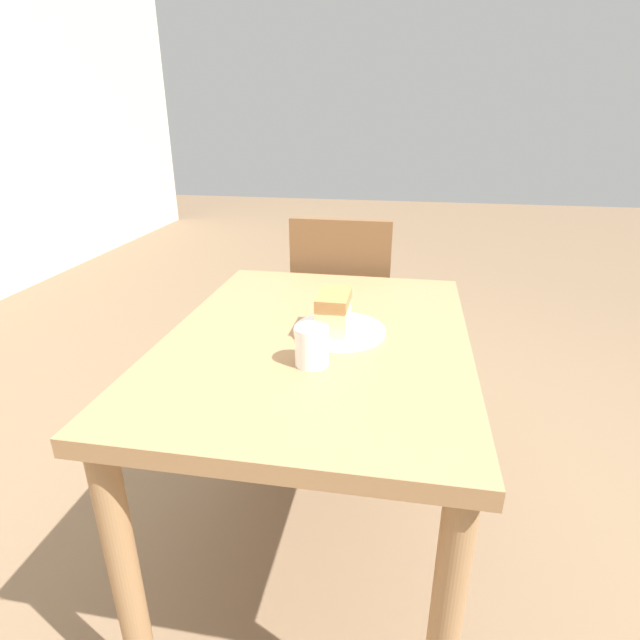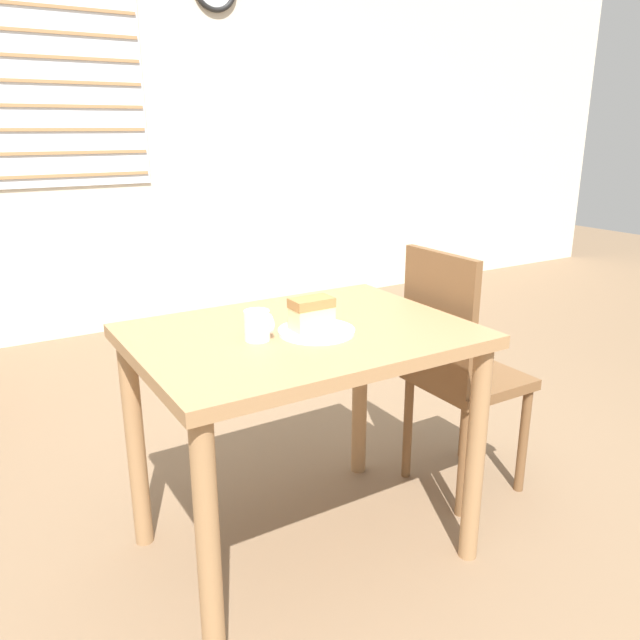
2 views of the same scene
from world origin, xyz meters
name	(u,v)px [view 1 (image 1 of 2)]	position (x,y,z in m)	size (l,w,h in m)	color
ground_plane	(402,586)	(0.00, 0.00, 0.00)	(14.00, 14.00, 0.00)	#7A6047
dining_table_near	(317,379)	(0.03, 0.26, 0.66)	(0.99, 0.74, 0.78)	#9E754C
chair_near_window	(342,326)	(0.70, 0.28, 0.51)	(0.37, 0.37, 0.95)	brown
plate	(339,331)	(0.05, 0.20, 0.79)	(0.23, 0.23, 0.01)	white
cake_slice	(334,312)	(0.04, 0.22, 0.84)	(0.12, 0.07, 0.09)	#E5CC89
coffee_mug	(312,345)	(-0.12, 0.24, 0.82)	(0.08, 0.07, 0.09)	white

